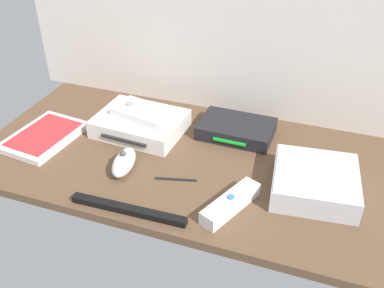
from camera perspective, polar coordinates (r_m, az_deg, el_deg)
The scene contains 10 objects.
ground_plane at distance 101.27cm, azimuth 0.00°, elevation -2.34°, with size 100.00×48.00×2.00cm, color brown.
game_console at distance 109.96cm, azimuth -6.76°, elevation 2.64°, with size 21.89×17.42×4.40cm.
mini_computer at distance 93.22cm, azimuth 15.73°, elevation -4.74°, with size 18.76×18.76×5.30cm.
game_case at distance 112.96cm, azimuth -18.70°, elevation 0.97°, with size 15.62×20.39×1.56cm.
network_router at distance 108.65cm, azimuth 5.80°, elevation 1.98°, with size 18.20×12.61×3.40cm.
remote_wand at distance 86.72cm, azimuth 5.06°, elevation -7.73°, with size 9.12×15.03×3.40cm.
remote_nunchuk at distance 97.20cm, azimuth -8.87°, elevation -2.37°, with size 5.77×10.52×5.10cm.
remote_classic_pad at distance 108.31cm, azimuth -6.44°, elevation 4.11°, with size 15.78×10.91×2.40cm.
sensor_bar at distance 87.18cm, azimuth -8.31°, elevation -8.46°, with size 24.00×1.80×1.40cm, color black.
stylus_pen at distance 94.30cm, azimuth -2.11°, elevation -4.51°, with size 0.70×0.70×9.00cm, color black.
Camera 1 is at (27.39, -76.73, 59.15)cm, focal length 40.90 mm.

